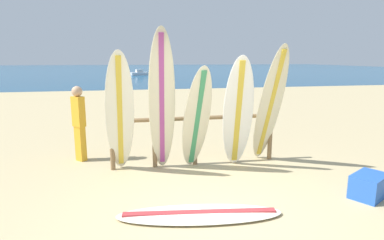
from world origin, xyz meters
name	(u,v)px	position (x,y,z in m)	size (l,w,h in m)	color
ground_plane	(220,220)	(0.00, 0.00, 0.00)	(120.00, 120.00, 0.00)	tan
ocean_water	(132,69)	(0.00, 58.00, 0.00)	(120.00, 80.00, 0.01)	navy
surfboard_rack	(195,131)	(0.15, 2.28, 0.68)	(3.32, 0.09, 1.09)	olive
surfboard_leaning_far_left	(120,114)	(-1.28, 2.02, 1.13)	(0.56, 0.86, 2.26)	white
surfboard_leaning_left	(162,102)	(-0.53, 1.98, 1.32)	(0.54, 0.73, 2.64)	beige
surfboard_leaning_center_left	(197,119)	(0.11, 1.91, 1.00)	(0.64, 0.83, 2.00)	beige
surfboard_leaning_center	(238,113)	(0.89, 1.86, 1.08)	(0.67, 0.77, 2.17)	white
surfboard_leaning_center_right	(270,106)	(1.58, 1.98, 1.19)	(0.51, 1.02, 2.37)	beige
surfboard_lying_on_sand	(200,214)	(-0.24, 0.14, 0.04)	(2.31, 0.90, 0.08)	white
beachgoer_standing	(79,120)	(-2.12, 2.98, 0.85)	(0.29, 0.29, 1.55)	gold
small_boat_offshore	(139,73)	(0.45, 36.64, 0.26)	(2.34, 1.53, 0.71)	silver
cooler_box	(369,186)	(2.45, 0.23, 0.18)	(0.60, 0.40, 0.36)	blue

